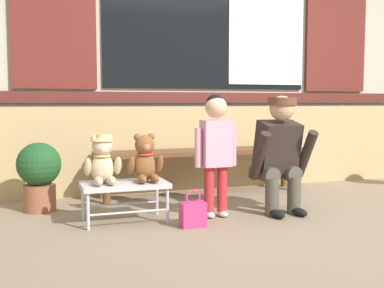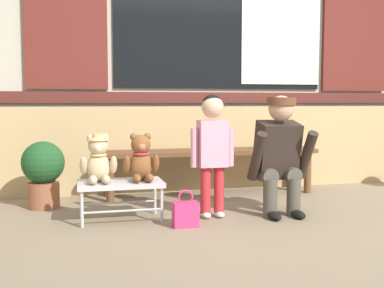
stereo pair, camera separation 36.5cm
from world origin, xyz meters
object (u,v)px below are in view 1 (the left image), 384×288
at_px(handbag_on_ground, 193,214).
at_px(potted_plant, 39,172).
at_px(wooden_bench_long, 204,156).
at_px(child_standing, 216,142).
at_px(teddy_bear_with_hat, 103,160).
at_px(teddy_bear_plain, 145,160).
at_px(adult_crouching, 280,154).
at_px(small_display_bench, 125,187).

xyz_separation_m(handbag_on_ground, potted_plant, (-1.03, 0.89, 0.23)).
height_order(wooden_bench_long, child_standing, child_standing).
distance_m(wooden_bench_long, handbag_on_ground, 1.26).
bearing_deg(teddy_bear_with_hat, handbag_on_ground, -27.17).
xyz_separation_m(wooden_bench_long, handbag_on_ground, (-0.50, -1.12, -0.28)).
relative_size(wooden_bench_long, teddy_bear_with_hat, 5.78).
height_order(teddy_bear_with_hat, child_standing, child_standing).
xyz_separation_m(teddy_bear_plain, potted_plant, (-0.75, 0.58, -0.14)).
distance_m(adult_crouching, handbag_on_ground, 0.93).
xyz_separation_m(teddy_bear_with_hat, potted_plant, (-0.43, 0.58, -0.15)).
xyz_separation_m(wooden_bench_long, potted_plant, (-1.53, -0.23, -0.05)).
height_order(wooden_bench_long, potted_plant, potted_plant).
height_order(handbag_on_ground, potted_plant, potted_plant).
distance_m(small_display_bench, teddy_bear_plain, 0.25).
height_order(teddy_bear_plain, potted_plant, teddy_bear_plain).
xyz_separation_m(wooden_bench_long, teddy_bear_plain, (-0.78, -0.81, 0.09)).
xyz_separation_m(teddy_bear_with_hat, adult_crouching, (1.42, -0.10, 0.01)).
height_order(small_display_bench, child_standing, child_standing).
bearing_deg(handbag_on_ground, teddy_bear_with_hat, 152.83).
xyz_separation_m(wooden_bench_long, adult_crouching, (0.31, -0.91, 0.11)).
height_order(small_display_bench, teddy_bear_plain, teddy_bear_plain).
bearing_deg(small_display_bench, wooden_bench_long, 40.85).
xyz_separation_m(child_standing, handbag_on_ground, (-0.27, -0.23, -0.50)).
bearing_deg(teddy_bear_plain, handbag_on_ground, -47.82).
xyz_separation_m(child_standing, adult_crouching, (0.55, -0.02, -0.11)).
bearing_deg(potted_plant, adult_crouching, -20.32).
relative_size(wooden_bench_long, child_standing, 2.19).
bearing_deg(wooden_bench_long, teddy_bear_with_hat, -143.60).
bearing_deg(potted_plant, wooden_bench_long, 8.46).
distance_m(wooden_bench_long, child_standing, 0.95).
xyz_separation_m(teddy_bear_with_hat, child_standing, (0.86, -0.08, 0.12)).
relative_size(adult_crouching, potted_plant, 1.67).
bearing_deg(teddy_bear_plain, wooden_bench_long, 46.12).
bearing_deg(wooden_bench_long, handbag_on_ground, -114.28).
xyz_separation_m(teddy_bear_plain, child_standing, (0.54, -0.08, 0.13)).
xyz_separation_m(adult_crouching, potted_plant, (-1.85, 0.68, -0.16)).
distance_m(wooden_bench_long, teddy_bear_with_hat, 1.37).
bearing_deg(small_display_bench, adult_crouching, -4.48).
bearing_deg(small_display_bench, child_standing, -6.15).
distance_m(child_standing, adult_crouching, 0.56).
bearing_deg(adult_crouching, potted_plant, 159.68).
bearing_deg(child_standing, handbag_on_ground, -139.49).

